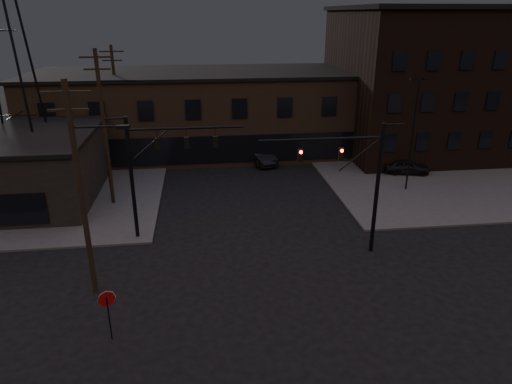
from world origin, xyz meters
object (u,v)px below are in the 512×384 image
Objects in this scene: parked_car_lot_a at (407,166)px; car_crossing at (259,155)px; parked_car_lot_b at (381,153)px; traffic_signal_far at (152,164)px; traffic_signal_near at (359,176)px; stop_sign at (107,304)px.

parked_car_lot_a is 0.78× the size of car_crossing.
traffic_signal_far is at bearing 116.83° from parked_car_lot_b.
traffic_signal_far is at bearing 128.51° from parked_car_lot_a.
traffic_signal_near is at bearing -16.17° from traffic_signal_far.
parked_car_lot_b is (8.53, 17.46, -4.03)m from traffic_signal_near.
traffic_signal_far is at bearing 82.68° from stop_sign.
stop_sign is 0.63× the size of parked_car_lot_a.
parked_car_lot_b reaches higher than parked_car_lot_a.
traffic_signal_near reaches higher than car_crossing.
traffic_signal_far is 1.54× the size of parked_car_lot_b.
traffic_signal_far is 23.90m from parked_car_lot_a.
stop_sign reaches higher than parked_car_lot_b.
stop_sign is 0.48× the size of parked_car_lot_b.
stop_sign is at bearing -129.16° from car_crossing.
parked_car_lot_a is at bearing 54.83° from traffic_signal_near.
traffic_signal_near is 12.57m from traffic_signal_far.
parked_car_lot_b is 1.01× the size of car_crossing.
car_crossing is (-12.79, 5.21, 0.02)m from parked_car_lot_a.
traffic_signal_far is (-12.07, 3.50, 0.08)m from traffic_signal_near.
traffic_signal_far is 17.76m from car_crossing.
stop_sign is 30.09m from parked_car_lot_a.
parked_car_lot_b is at bearing 34.13° from traffic_signal_far.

